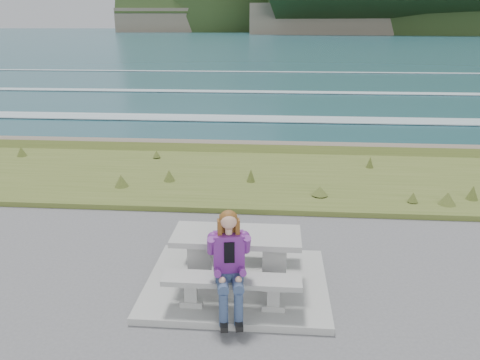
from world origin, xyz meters
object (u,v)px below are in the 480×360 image
Objects in this scene: seated_woman at (230,279)px; bench_landward at (232,285)px; picnic_table at (237,244)px; bench_seaward at (241,238)px.

bench_landward is at bearing 74.18° from seated_woman.
bench_seaward is (0.00, 0.70, -0.23)m from picnic_table.
picnic_table is 0.74m from bench_seaward.
picnic_table reaches higher than bench_landward.
bench_landward is (0.00, -0.70, -0.23)m from picnic_table.
bench_seaward is (0.00, 1.40, 0.00)m from bench_landward.
seated_woman reaches higher than picnic_table.
bench_seaward is at bearing 90.00° from bench_landward.
bench_seaward is 1.31× the size of seated_woman.
seated_woman is at bearing -90.98° from picnic_table.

